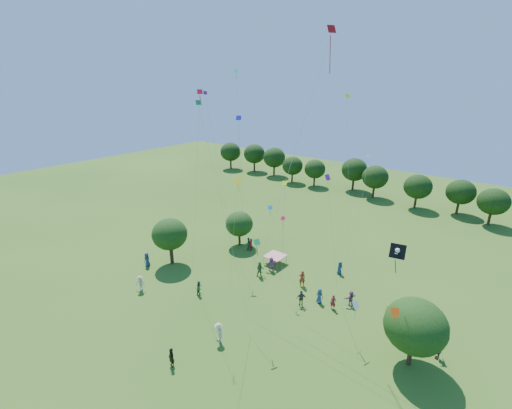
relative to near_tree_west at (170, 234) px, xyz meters
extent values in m
plane|color=#41661E|center=(13.75, -14.60, -3.93)|extent=(160.00, 160.00, 0.00)
cylinder|color=#422B19|center=(0.00, 0.00, -2.86)|extent=(0.44, 0.44, 2.15)
ellipsoid|color=#1E4112|center=(0.00, 0.00, 0.02)|extent=(4.23, 4.23, 3.81)
cylinder|color=#422B19|center=(3.22, 8.99, -3.15)|extent=(0.32, 0.32, 1.57)
ellipsoid|color=#1E4112|center=(3.22, 8.99, -0.79)|extent=(3.72, 3.72, 3.35)
cylinder|color=#422B19|center=(27.64, 1.46, -3.09)|extent=(0.35, 0.35, 1.70)
ellipsoid|color=#1E4112|center=(27.64, 1.46, -0.25)|extent=(4.68, 4.68, 4.21)
cylinder|color=#422B19|center=(-27.38, 40.67, -2.86)|extent=(0.44, 0.44, 2.15)
ellipsoid|color=#17330E|center=(-27.38, 40.67, 0.41)|extent=(5.17, 5.17, 4.65)
cylinder|color=#422B19|center=(-20.91, 42.31, -2.85)|extent=(0.45, 0.45, 2.17)
ellipsoid|color=#17330E|center=(-20.91, 42.31, 0.46)|extent=(5.22, 5.22, 4.70)
cylinder|color=#422B19|center=(-14.62, 41.97, -2.86)|extent=(0.44, 0.44, 2.15)
ellipsoid|color=#17330E|center=(-14.62, 41.97, 0.42)|extent=(5.17, 5.17, 4.65)
cylinder|color=#422B19|center=(-8.03, 39.68, -3.00)|extent=(0.38, 0.38, 1.87)
ellipsoid|color=#17330E|center=(-8.03, 39.68, -0.16)|extent=(4.48, 4.48, 4.03)
cylinder|color=#422B19|center=(-2.81, 40.30, -3.01)|extent=(0.38, 0.38, 1.84)
ellipsoid|color=#17330E|center=(-2.81, 40.30, -0.21)|extent=(4.42, 4.42, 3.98)
cylinder|color=#422B19|center=(4.91, 42.69, -2.86)|extent=(0.44, 0.44, 2.14)
ellipsoid|color=#17330E|center=(4.91, 42.69, 0.40)|extent=(5.14, 5.14, 4.63)
cylinder|color=#422B19|center=(10.02, 40.52, -2.92)|extent=(0.42, 0.42, 2.03)
ellipsoid|color=#17330E|center=(10.02, 40.52, 0.16)|extent=(4.86, 4.86, 4.37)
cylinder|color=#422B19|center=(17.99, 39.40, -2.95)|extent=(0.40, 0.40, 1.96)
ellipsoid|color=#17330E|center=(17.99, 39.40, 0.03)|extent=(4.71, 4.71, 4.24)
cylinder|color=#422B19|center=(24.37, 40.94, -2.98)|extent=(0.39, 0.39, 1.91)
ellipsoid|color=#17330E|center=(24.37, 40.94, -0.07)|extent=(4.59, 4.59, 4.13)
cylinder|color=#422B19|center=(29.17, 38.76, -2.99)|extent=(0.39, 0.39, 1.89)
ellipsoid|color=#17330E|center=(29.17, 38.76, -0.12)|extent=(4.54, 4.54, 4.08)
cube|color=red|center=(10.01, 7.91, -2.88)|extent=(2.20, 2.20, 0.08)
cylinder|color=#999999|center=(9.01, 6.91, -3.38)|extent=(0.05, 0.05, 1.10)
cylinder|color=#999999|center=(11.01, 6.91, -3.38)|extent=(0.05, 0.05, 1.10)
cylinder|color=#999999|center=(9.01, 8.91, -3.38)|extent=(0.05, 0.05, 1.10)
cylinder|color=#999999|center=(11.01, 8.91, -3.38)|extent=(0.05, 0.05, 1.10)
cube|color=#1B77B3|center=(26.22, 7.15, -2.88)|extent=(2.20, 2.20, 0.08)
cylinder|color=#999999|center=(25.22, 6.15, -3.38)|extent=(0.05, 0.05, 1.10)
cylinder|color=#999999|center=(27.22, 6.15, -3.38)|extent=(0.05, 0.05, 1.10)
cylinder|color=#999999|center=(25.22, 8.15, -3.38)|extent=(0.05, 0.05, 1.10)
cylinder|color=#999999|center=(27.22, 8.15, -3.38)|extent=(0.05, 0.05, 1.10)
imported|color=black|center=(13.04, -10.39, -3.11)|extent=(0.63, 0.42, 1.64)
imported|color=navy|center=(-1.81, -2.30, -3.05)|extent=(0.71, 0.97, 1.77)
imported|color=maroon|center=(15.16, 5.73, -2.99)|extent=(0.83, 0.80, 1.88)
imported|color=#275C2F|center=(5.02, 8.71, -3.08)|extent=(0.83, 0.96, 1.71)
imported|color=beige|center=(14.04, -6.12, -3.00)|extent=(1.33, 0.99, 1.86)
imported|color=#3D3431|center=(29.33, 3.55, -3.13)|extent=(0.47, 0.96, 1.61)
imported|color=#A05D95|center=(10.65, 6.21, -3.05)|extent=(1.52, 1.65, 1.78)
imported|color=navy|center=(18.16, 4.19, -3.13)|extent=(0.82, 0.48, 1.61)
imported|color=maroon|center=(19.71, 4.12, -3.15)|extent=(0.63, 0.45, 1.57)
imported|color=#285123|center=(10.42, 4.36, -3.01)|extent=(1.00, 0.99, 1.85)
imported|color=#B8A793|center=(2.05, -5.82, -3.06)|extent=(1.24, 0.97, 1.74)
imported|color=#473F39|center=(16.95, 2.65, -3.09)|extent=(1.01, 1.03, 1.69)
imported|color=#884F79|center=(20.79, 5.82, -3.13)|extent=(1.11, 1.58, 1.60)
imported|color=navy|center=(17.33, 10.57, -3.13)|extent=(0.63, 0.88, 1.60)
imported|color=maroon|center=(5.50, 8.67, -3.06)|extent=(0.43, 0.66, 1.74)
imported|color=#24542A|center=(7.56, -2.38, -3.15)|extent=(0.60, 0.86, 1.57)
cube|color=black|center=(25.72, 0.74, 5.80)|extent=(1.17, 0.79, 0.92)
cube|color=black|center=(25.72, 0.79, 4.52)|extent=(0.20, 0.25, 1.18)
sphere|color=white|center=(25.72, 0.68, 5.90)|extent=(0.34, 0.34, 0.34)
cylinder|color=white|center=(25.72, 0.68, 5.62)|extent=(0.25, 0.47, 0.31)
cylinder|color=white|center=(25.72, 0.68, 5.62)|extent=(0.25, 0.47, 0.31)
cylinder|color=beige|center=(21.89, -0.12, 1.36)|extent=(7.67, 1.72, 7.99)
cube|color=red|center=(16.81, 5.51, 21.36)|extent=(0.70, 0.81, 0.63)
cube|color=red|center=(16.81, 5.56, 19.41)|extent=(0.21, 0.64, 2.94)
cylinder|color=beige|center=(15.27, 1.85, 9.21)|extent=(3.10, 7.35, 23.70)
cube|color=#F00E47|center=(13.63, 3.93, 4.28)|extent=(0.45, 0.32, 0.35)
cube|color=#F00E47|center=(13.63, 3.98, 3.57)|extent=(0.17, 0.20, 0.88)
cylinder|color=beige|center=(13.92, 3.51, 0.74)|extent=(0.61, 0.86, 6.74)
cube|color=#DA4B0B|center=(26.73, -1.63, 2.43)|extent=(0.71, 0.66, 0.47)
cube|color=#DA4B0B|center=(26.73, -1.58, 1.68)|extent=(0.09, 0.18, 0.74)
cylinder|color=beige|center=(26.65, 1.24, -0.22)|extent=(0.19, 5.74, 4.83)
cube|color=#AFDD13|center=(14.64, 14.56, 15.79)|extent=(0.57, 0.62, 0.42)
cylinder|color=beige|center=(16.92, 11.76, 6.47)|extent=(4.57, 5.62, 18.22)
cube|color=green|center=(15.47, -2.65, 4.70)|extent=(0.55, 0.63, 0.42)
cube|color=green|center=(15.47, -2.60, 3.85)|extent=(0.14, 0.24, 1.03)
cylinder|color=beige|center=(15.13, -3.05, 0.92)|extent=(0.70, 0.81, 7.12)
cube|color=#1117B0|center=(1.87, 10.77, 12.93)|extent=(0.77, 0.69, 0.52)
cylinder|color=beige|center=(2.21, 10.70, 5.01)|extent=(0.70, 0.16, 15.29)
cube|color=#9D1A81|center=(0.41, 6.55, 16.04)|extent=(0.43, 0.49, 0.39)
cylinder|color=beige|center=(1.96, 6.79, 6.61)|extent=(3.11, 0.50, 18.49)
cube|color=white|center=(18.04, 13.70, 9.59)|extent=(0.55, 0.45, 0.42)
cylinder|color=beige|center=(18.61, 11.46, 3.38)|extent=(1.16, 4.51, 12.03)
cube|color=#0CC0AA|center=(0.58, 11.92, 18.53)|extent=(0.55, 0.48, 0.38)
cube|color=#0CC0AA|center=(0.58, 11.97, 17.88)|extent=(0.10, 0.17, 0.70)
cylinder|color=beige|center=(1.53, 11.33, 7.85)|extent=(1.94, 1.20, 20.98)
cube|color=#F90E2A|center=(8.44, -1.67, 16.47)|extent=(0.50, 0.53, 0.39)
cube|color=#F90E2A|center=(8.44, -1.62, 15.74)|extent=(0.08, 0.20, 0.86)
cylinder|color=beige|center=(6.76, -1.40, 6.82)|extent=(3.36, 0.56, 18.92)
cube|color=yellow|center=(7.14, 4.55, 6.92)|extent=(0.74, 0.70, 0.43)
cube|color=yellow|center=(7.14, 4.60, 6.02)|extent=(0.10, 0.24, 1.04)
cylinder|color=beige|center=(5.40, 5.83, 2.02)|extent=(3.50, 2.59, 9.31)
cube|color=#B8E314|center=(11.24, 7.63, 6.70)|extent=(0.62, 0.49, 0.41)
cylinder|color=beige|center=(11.15, 7.91, 1.92)|extent=(0.20, 0.57, 9.11)
cube|color=#1A923D|center=(10.94, -4.20, 15.78)|extent=(0.31, 0.42, 0.35)
cylinder|color=beige|center=(13.06, -3.84, 6.49)|extent=(4.26, 0.73, 18.26)
cube|color=#147BD1|center=(6.24, 11.88, 1.41)|extent=(0.74, 0.72, 0.45)
cube|color=#147BD1|center=(6.24, 11.93, 0.60)|extent=(0.07, 0.20, 0.85)
cylinder|color=beige|center=(4.23, 11.43, -0.74)|extent=(4.03, 0.91, 3.80)
cube|color=purple|center=(17.92, 4.54, 9.16)|extent=(0.43, 0.62, 0.50)
cylinder|color=beige|center=(18.53, 5.31, 3.14)|extent=(1.24, 1.55, 11.56)
cube|color=silver|center=(23.16, 0.74, 0.07)|extent=(0.53, 0.68, 0.49)
cube|color=silver|center=(23.16, 0.79, -0.91)|extent=(0.17, 0.27, 1.18)
cylinder|color=beige|center=(20.69, 0.72, -1.41)|extent=(4.94, 0.04, 2.47)
camera|label=1|loc=(31.41, -22.80, 17.31)|focal=24.00mm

